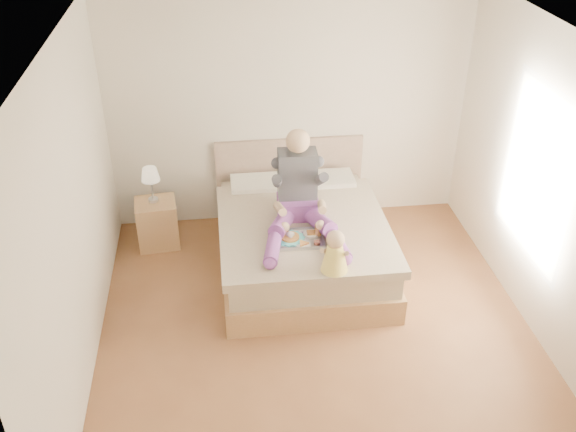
{
  "coord_description": "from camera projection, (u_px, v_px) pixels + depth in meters",
  "views": [
    {
      "loc": [
        -0.82,
        -4.5,
        4.05
      ],
      "look_at": [
        -0.18,
        0.74,
        0.8
      ],
      "focal_mm": 40.0,
      "sensor_mm": 36.0,
      "label": 1
    }
  ],
  "objects": [
    {
      "name": "lamp",
      "position": [
        150.0,
        176.0,
        6.82
      ],
      "size": [
        0.2,
        0.2,
        0.4
      ],
      "color": "#B7BABE",
      "rests_on": "nightstand"
    },
    {
      "name": "tray",
      "position": [
        300.0,
        237.0,
        6.19
      ],
      "size": [
        0.47,
        0.37,
        0.13
      ],
      "rotation": [
        0.0,
        0.0,
        -0.03
      ],
      "color": "#B7BABE",
      "rests_on": "bed"
    },
    {
      "name": "room",
      "position": [
        330.0,
        187.0,
        5.24
      ],
      "size": [
        4.02,
        4.22,
        2.71
      ],
      "color": "brown",
      "rests_on": "ground"
    },
    {
      "name": "bed",
      "position": [
        301.0,
        237.0,
        6.76
      ],
      "size": [
        1.7,
        2.18,
        1.0
      ],
      "color": "#987046",
      "rests_on": "ground"
    },
    {
      "name": "baby",
      "position": [
        335.0,
        254.0,
        5.7
      ],
      "size": [
        0.29,
        0.37,
        0.41
      ],
      "rotation": [
        0.0,
        0.0,
        -0.33
      ],
      "color": "#FEE550",
      "rests_on": "bed"
    },
    {
      "name": "nightstand",
      "position": [
        157.0,
        223.0,
        7.09
      ],
      "size": [
        0.47,
        0.43,
        0.54
      ],
      "rotation": [
        0.0,
        0.0,
        0.1
      ],
      "color": "#987046",
      "rests_on": "ground"
    },
    {
      "name": "adult",
      "position": [
        299.0,
        198.0,
        6.32
      ],
      "size": [
        0.82,
        1.16,
        0.97
      ],
      "rotation": [
        0.0,
        0.0,
        -0.03
      ],
      "color": "#75378B",
      "rests_on": "bed"
    }
  ]
}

